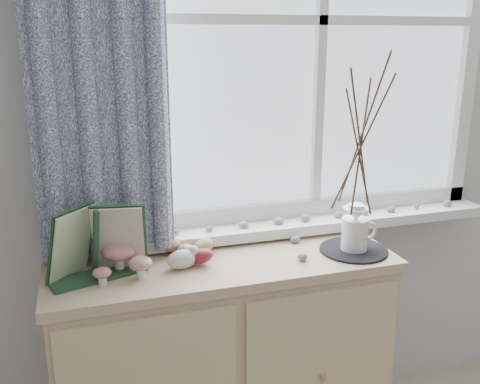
{
  "coord_description": "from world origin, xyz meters",
  "views": [
    {
      "loc": [
        -0.6,
        0.09,
        1.59
      ],
      "look_at": [
        -0.1,
        1.7,
        1.1
      ],
      "focal_mm": 40.0,
      "sensor_mm": 36.0,
      "label": 1
    }
  ],
  "objects_px": {
    "sideboard": "(224,365)",
    "toadstool_cluster": "(122,257)",
    "twig_pitcher": "(361,139)",
    "botanical_book": "(96,245)"
  },
  "relations": [
    {
      "from": "sideboard",
      "to": "toadstool_cluster",
      "type": "distance_m",
      "value": 0.59
    },
    {
      "from": "sideboard",
      "to": "twig_pitcher",
      "type": "distance_m",
      "value": 0.96
    },
    {
      "from": "sideboard",
      "to": "botanical_book",
      "type": "distance_m",
      "value": 0.69
    },
    {
      "from": "toadstool_cluster",
      "to": "twig_pitcher",
      "type": "height_order",
      "value": "twig_pitcher"
    },
    {
      "from": "sideboard",
      "to": "toadstool_cluster",
      "type": "xyz_separation_m",
      "value": [
        -0.34,
        -0.03,
        0.49
      ]
    },
    {
      "from": "botanical_book",
      "to": "twig_pitcher",
      "type": "xyz_separation_m",
      "value": [
        0.89,
        -0.02,
        0.29
      ]
    },
    {
      "from": "sideboard",
      "to": "toadstool_cluster",
      "type": "relative_size",
      "value": 6.38
    },
    {
      "from": "toadstool_cluster",
      "to": "twig_pitcher",
      "type": "distance_m",
      "value": 0.88
    },
    {
      "from": "botanical_book",
      "to": "toadstool_cluster",
      "type": "relative_size",
      "value": 1.87
    },
    {
      "from": "sideboard",
      "to": "toadstool_cluster",
      "type": "height_order",
      "value": "toadstool_cluster"
    }
  ]
}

